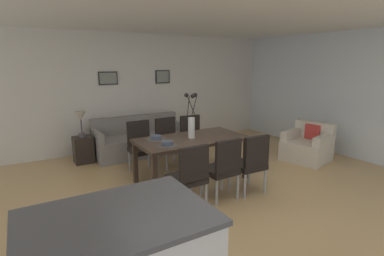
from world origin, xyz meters
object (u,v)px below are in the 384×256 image
object	(u,v)px
dining_chair_far_right	(168,140)
dining_chair_mid_right	(192,137)
dining_table	(191,142)
side_table	(83,150)
table_lamp	(81,118)
dining_chair_far_left	(223,166)
framed_picture_left	(108,78)
armchair	(307,146)
dining_chair_near_left	(190,174)
centerpiece_vase	(191,121)
bowl_near_left	(167,143)
sofa	(141,141)
framed_picture_center	(163,77)
bowl_near_right	(156,137)
dining_chair_mid_left	(251,161)
dining_chair_near_right	(141,144)

from	to	relation	value
dining_chair_far_right	dining_chair_mid_right	xyz separation A→B (m)	(0.52, -0.03, 0.00)
dining_table	dining_chair_far_right	world-z (taller)	dining_chair_far_right
side_table	table_lamp	xyz separation A→B (m)	(0.00, 0.00, 0.63)
dining_chair_far_left	dining_table	bearing A→B (deg)	91.91
framed_picture_left	table_lamp	bearing A→B (deg)	-142.67
side_table	table_lamp	bearing A→B (deg)	0.00
side_table	armchair	bearing A→B (deg)	-28.78
dining_chair_near_left	dining_chair_far_right	world-z (taller)	same
centerpiece_vase	bowl_near_left	size ratio (longest dim) A/B	4.32
dining_chair_mid_right	bowl_near_left	bearing A→B (deg)	-135.42
dining_table	dining_chair_near_left	bearing A→B (deg)	-122.01
centerpiece_vase	sofa	xyz separation A→B (m)	(-0.18, 1.88, -0.74)
sofa	framed_picture_center	world-z (taller)	framed_picture_center
centerpiece_vase	bowl_near_right	distance (m)	0.63
centerpiece_vase	sofa	world-z (taller)	centerpiece_vase
armchair	dining_chair_mid_left	bearing A→B (deg)	-163.84
bowl_near_left	table_lamp	bearing A→B (deg)	111.72
framed_picture_left	bowl_near_right	bearing A→B (deg)	-87.16
sofa	framed_picture_left	world-z (taller)	framed_picture_left
sofa	side_table	xyz separation A→B (m)	(-1.20, 0.01, -0.02)
centerpiece_vase	armchair	size ratio (longest dim) A/B	0.77
side_table	dining_table	bearing A→B (deg)	-54.00
dining_chair_near_right	table_lamp	distance (m)	1.38
dining_table	table_lamp	bearing A→B (deg)	126.00
side_table	bowl_near_left	bearing A→B (deg)	-68.28
dining_chair_far_left	framed_picture_left	size ratio (longest dim) A/B	2.22
dining_chair_near_left	framed_picture_left	world-z (taller)	framed_picture_left
table_lamp	side_table	bearing A→B (deg)	0.00
centerpiece_vase	framed_picture_left	world-z (taller)	framed_picture_left
dining_chair_near_right	framed_picture_left	xyz separation A→B (m)	(-0.09, 1.60, 1.11)
dining_chair_far_right	side_table	distance (m)	1.74
side_table	armchair	world-z (taller)	armchair
sofa	table_lamp	bearing A→B (deg)	179.46
sofa	framed_picture_left	xyz separation A→B (m)	(-0.47, 0.56, 1.34)
dining_chair_near_left	centerpiece_vase	distance (m)	1.15
dining_table	dining_chair_mid_right	size ratio (longest dim) A/B	1.96
armchair	framed_picture_center	xyz separation A→B (m)	(-1.94, 2.73, 1.33)
dining_chair_near_right	dining_chair_mid_right	world-z (taller)	same
sofa	side_table	world-z (taller)	sofa
dining_chair_mid_left	sofa	xyz separation A→B (m)	(-0.70, 2.77, -0.23)
side_table	framed_picture_center	distance (m)	2.50
dining_table	table_lamp	xyz separation A→B (m)	(-1.38, 1.90, 0.23)
dining_chair_near_left	dining_chair_far_left	distance (m)	0.57
dining_chair_near_right	centerpiece_vase	distance (m)	1.14
dining_chair_mid_right	framed_picture_center	world-z (taller)	framed_picture_center
bowl_near_left	armchair	bearing A→B (deg)	-1.40
dining_table	dining_chair_mid_right	distance (m)	1.00
dining_table	dining_chair_near_right	size ratio (longest dim) A/B	1.96
bowl_near_right	table_lamp	distance (m)	1.89
dining_chair_near_left	framed_picture_center	size ratio (longest dim) A/B	2.55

